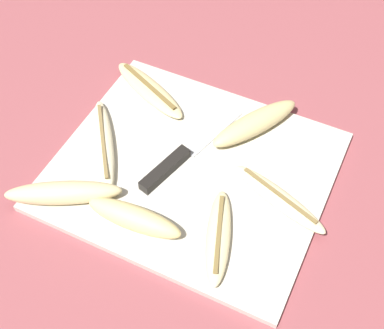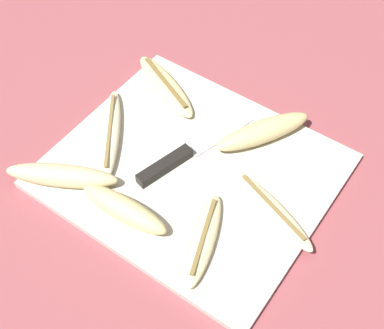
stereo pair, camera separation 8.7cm
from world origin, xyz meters
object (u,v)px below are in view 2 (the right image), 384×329
Objects in this scene: banana_golden_short at (124,209)px; banana_soft_right at (203,239)px; knife at (175,159)px; banana_mellow_near at (166,86)px; banana_ripe_center at (62,176)px; banana_cream_curved at (271,212)px; banana_spotted_left at (263,131)px; banana_bright_far at (110,133)px.

banana_golden_short is 0.93× the size of banana_soft_right.
banana_soft_right is at bearing -23.59° from knife.
banana_mellow_near is 0.27m from banana_ripe_center.
knife is 1.51× the size of banana_golden_short.
banana_ripe_center is 0.33m from banana_cream_curved.
banana_spotted_left is at bearing 70.46° from banana_golden_short.
banana_bright_far is (-0.01, -0.15, 0.00)m from banana_mellow_near.
banana_spotted_left is 0.98× the size of banana_ripe_center.
banana_mellow_near is (-0.24, 0.23, -0.00)m from banana_soft_right.
banana_spotted_left is 0.16m from banana_cream_curved.
knife is at bearing -47.61° from banana_mellow_near.
banana_soft_right is 0.26m from banana_bright_far.
banana_mellow_near is (-0.12, 0.26, -0.01)m from banana_golden_short.
banana_cream_curved is (0.30, -0.13, -0.00)m from banana_mellow_near.
banana_soft_right is at bearing 8.90° from banana_ripe_center.
banana_golden_short is at bearing -144.31° from banana_cream_curved.
banana_ripe_center is at bearing -117.02° from knife.
knife is 1.41× the size of banana_soft_right.
banana_spotted_left reaches higher than knife.
banana_mellow_near reaches higher than knife.
banana_mellow_near and banana_cream_curved have the same top height.
banana_cream_curved is at bearing -54.76° from banana_spotted_left.
banana_golden_short is at bearing -65.81° from banana_mellow_near.
banana_golden_short is at bearing -75.66° from knife.
banana_bright_far is (-0.25, 0.08, 0.00)m from banana_soft_right.
banana_bright_far is 0.30m from banana_cream_curved.
banana_ripe_center is (0.00, -0.12, 0.01)m from banana_bright_far.
banana_ripe_center is (-0.25, -0.04, 0.01)m from banana_soft_right.
banana_mellow_near is 0.32m from banana_cream_curved.
banana_soft_right reaches higher than knife.
banana_mellow_near is 0.15m from banana_bright_far.
banana_soft_right is 0.89× the size of banana_mellow_near.
banana_golden_short reaches higher than banana_bright_far.
banana_golden_short is 0.28m from banana_mellow_near.
knife is 0.17m from banana_mellow_near.
banana_ripe_center is at bearing -176.30° from banana_golden_short.
banana_golden_short reaches higher than banana_soft_right.
banana_spotted_left is (-0.03, 0.23, 0.01)m from banana_soft_right.
banana_spotted_left reaches higher than banana_cream_curved.
banana_ripe_center reaches higher than banana_cream_curved.
banana_golden_short reaches higher than banana_ripe_center.
banana_bright_far is (-0.21, -0.15, -0.01)m from banana_spotted_left.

